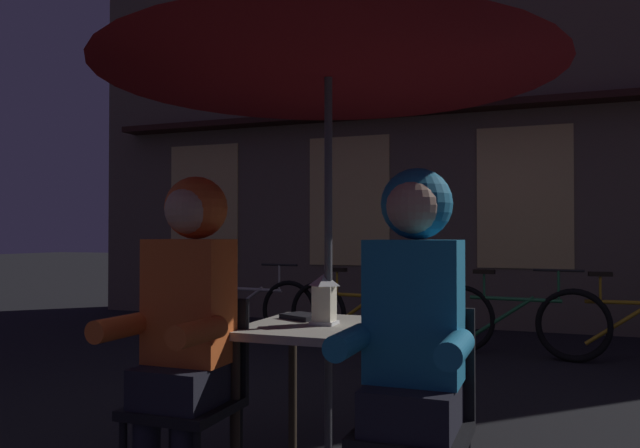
{
  "coord_description": "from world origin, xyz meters",
  "views": [
    {
      "loc": [
        0.96,
        -2.64,
        1.15
      ],
      "look_at": [
        0.0,
        -0.11,
        1.2
      ],
      "focal_mm": 34.64,
      "sensor_mm": 36.0,
      "label": 1
    }
  ],
  "objects_px": {
    "chair_left": "(193,390)",
    "person_left_hooded": "(186,307)",
    "person_right_hooded": "(413,318)",
    "bicycle_fourth": "(635,325)",
    "chair_right": "(416,412)",
    "book": "(303,317)",
    "bicycle_nearest": "(249,307)",
    "bicycle_second": "(362,315)",
    "lantern": "(324,298)",
    "patio_umbrella": "(328,37)",
    "cafe_table": "(328,347)",
    "bicycle_third": "(515,320)"
  },
  "relations": [
    {
      "from": "lantern",
      "to": "bicycle_fourth",
      "type": "distance_m",
      "value": 3.9
    },
    {
      "from": "patio_umbrella",
      "to": "lantern",
      "type": "bearing_deg",
      "value": 178.64
    },
    {
      "from": "bicycle_second",
      "to": "bicycle_third",
      "type": "relative_size",
      "value": 0.99
    },
    {
      "from": "lantern",
      "to": "bicycle_nearest",
      "type": "relative_size",
      "value": 0.14
    },
    {
      "from": "lantern",
      "to": "person_right_hooded",
      "type": "distance_m",
      "value": 0.66
    },
    {
      "from": "bicycle_fourth",
      "to": "book",
      "type": "relative_size",
      "value": 8.4
    },
    {
      "from": "bicycle_nearest",
      "to": "bicycle_fourth",
      "type": "xyz_separation_m",
      "value": [
        3.85,
        -0.0,
        0.0
      ]
    },
    {
      "from": "chair_left",
      "to": "person_right_hooded",
      "type": "relative_size",
      "value": 0.62
    },
    {
      "from": "chair_right",
      "to": "person_right_hooded",
      "type": "distance_m",
      "value": 0.36
    },
    {
      "from": "cafe_table",
      "to": "lantern",
      "type": "height_order",
      "value": "lantern"
    },
    {
      "from": "chair_left",
      "to": "person_left_hooded",
      "type": "bearing_deg",
      "value": -90.0
    },
    {
      "from": "bicycle_nearest",
      "to": "bicycle_fourth",
      "type": "bearing_deg",
      "value": -0.06
    },
    {
      "from": "person_left_hooded",
      "to": "bicycle_nearest",
      "type": "height_order",
      "value": "person_left_hooded"
    },
    {
      "from": "patio_umbrella",
      "to": "bicycle_fourth",
      "type": "relative_size",
      "value": 1.38
    },
    {
      "from": "bicycle_third",
      "to": "cafe_table",
      "type": "bearing_deg",
      "value": -100.2
    },
    {
      "from": "cafe_table",
      "to": "lantern",
      "type": "relative_size",
      "value": 3.2
    },
    {
      "from": "bicycle_nearest",
      "to": "chair_right",
      "type": "bearing_deg",
      "value": -55.21
    },
    {
      "from": "patio_umbrella",
      "to": "bicycle_second",
      "type": "xyz_separation_m",
      "value": [
        -0.82,
        3.26,
        -1.71
      ]
    },
    {
      "from": "chair_left",
      "to": "bicycle_second",
      "type": "height_order",
      "value": "chair_left"
    },
    {
      "from": "patio_umbrella",
      "to": "book",
      "type": "height_order",
      "value": "patio_umbrella"
    },
    {
      "from": "bicycle_fourth",
      "to": "book",
      "type": "xyz_separation_m",
      "value": [
        -1.82,
        -3.37,
        0.41
      ]
    },
    {
      "from": "person_left_hooded",
      "to": "book",
      "type": "relative_size",
      "value": 7.0
    },
    {
      "from": "bicycle_third",
      "to": "person_left_hooded",
      "type": "bearing_deg",
      "value": -105.87
    },
    {
      "from": "chair_right",
      "to": "book",
      "type": "height_order",
      "value": "chair_right"
    },
    {
      "from": "patio_umbrella",
      "to": "chair_right",
      "type": "xyz_separation_m",
      "value": [
        0.48,
        -0.37,
        -1.57
      ]
    },
    {
      "from": "patio_umbrella",
      "to": "bicycle_fourth",
      "type": "xyz_separation_m",
      "value": [
        1.64,
        3.5,
        -1.71
      ]
    },
    {
      "from": "bicycle_second",
      "to": "book",
      "type": "bearing_deg",
      "value": -78.3
    },
    {
      "from": "book",
      "to": "lantern",
      "type": "bearing_deg",
      "value": -13.05
    },
    {
      "from": "person_right_hooded",
      "to": "bicycle_second",
      "type": "height_order",
      "value": "person_right_hooded"
    },
    {
      "from": "bicycle_nearest",
      "to": "bicycle_second",
      "type": "xyz_separation_m",
      "value": [
        1.38,
        -0.24,
        0.0
      ]
    },
    {
      "from": "chair_left",
      "to": "person_right_hooded",
      "type": "distance_m",
      "value": 1.03
    },
    {
      "from": "bicycle_fourth",
      "to": "cafe_table",
      "type": "bearing_deg",
      "value": -115.16
    },
    {
      "from": "chair_left",
      "to": "person_left_hooded",
      "type": "relative_size",
      "value": 0.62
    },
    {
      "from": "lantern",
      "to": "bicycle_fourth",
      "type": "height_order",
      "value": "lantern"
    },
    {
      "from": "patio_umbrella",
      "to": "bicycle_fourth",
      "type": "distance_m",
      "value": 4.22
    },
    {
      "from": "person_left_hooded",
      "to": "bicycle_second",
      "type": "relative_size",
      "value": 0.84
    },
    {
      "from": "person_right_hooded",
      "to": "bicycle_fourth",
      "type": "distance_m",
      "value": 4.12
    },
    {
      "from": "lantern",
      "to": "person_left_hooded",
      "type": "height_order",
      "value": "person_left_hooded"
    },
    {
      "from": "book",
      "to": "bicycle_nearest",
      "type": "bearing_deg",
      "value": 147.36
    },
    {
      "from": "cafe_table",
      "to": "person_left_hooded",
      "type": "xyz_separation_m",
      "value": [
        -0.48,
        -0.43,
        0.21
      ]
    },
    {
      "from": "chair_right",
      "to": "person_right_hooded",
      "type": "bearing_deg",
      "value": -90.0
    },
    {
      "from": "person_left_hooded",
      "to": "bicycle_fourth",
      "type": "bearing_deg",
      "value": 61.59
    },
    {
      "from": "person_right_hooded",
      "to": "bicycle_fourth",
      "type": "relative_size",
      "value": 0.83
    },
    {
      "from": "chair_left",
      "to": "lantern",
      "type": "bearing_deg",
      "value": 38.77
    },
    {
      "from": "person_left_hooded",
      "to": "bicycle_third",
      "type": "relative_size",
      "value": 0.84
    },
    {
      "from": "patio_umbrella",
      "to": "bicycle_second",
      "type": "bearing_deg",
      "value": 104.21
    },
    {
      "from": "cafe_table",
      "to": "bicycle_third",
      "type": "relative_size",
      "value": 0.44
    },
    {
      "from": "cafe_table",
      "to": "lantern",
      "type": "xyz_separation_m",
      "value": [
        -0.02,
        0.0,
        0.22
      ]
    },
    {
      "from": "lantern",
      "to": "bicycle_second",
      "type": "relative_size",
      "value": 0.14
    },
    {
      "from": "chair_right",
      "to": "person_right_hooded",
      "type": "height_order",
      "value": "person_right_hooded"
    }
  ]
}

